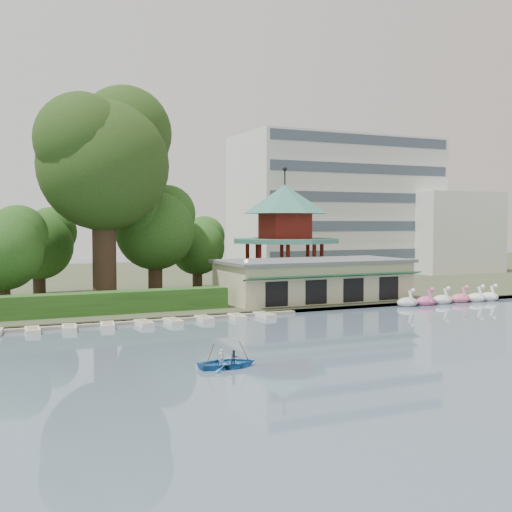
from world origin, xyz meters
TOP-DOWN VIEW (x-y plane):
  - ground_plane at (0.00, 0.00)m, footprint 220.00×220.00m
  - shore at (0.00, 52.00)m, footprint 220.00×70.00m
  - embankment at (0.00, 17.30)m, footprint 220.00×0.60m
  - dock at (-12.00, 17.20)m, footprint 34.00×1.60m
  - boathouse at (10.00, 21.97)m, footprint 18.60×9.39m
  - pavilion at (12.00, 32.00)m, footprint 12.40×12.40m
  - office_building at (32.67, 49.00)m, footprint 38.00×18.00m
  - hedge at (-15.00, 20.50)m, footprint 30.00×2.00m
  - lamp_post at (1.50, 19.00)m, footprint 0.36×0.36m
  - big_tree at (-8.83, 28.20)m, footprint 13.37×12.46m
  - small_trees at (-11.38, 31.66)m, footprint 39.45×17.07m
  - swan_boats at (22.40, 16.54)m, footprint 12.48×2.07m
  - moored_rowboats at (-12.63, 15.77)m, footprint 29.91×2.74m
  - rowboat_with_passengers at (-8.05, -0.16)m, footprint 4.66×3.38m

SIDE VIEW (x-z plane):
  - ground_plane at x=0.00m, z-range 0.00..0.00m
  - dock at x=-12.00m, z-range 0.00..0.24m
  - embankment at x=0.00m, z-range 0.00..0.30m
  - moored_rowboats at x=-12.63m, z-range 0.00..0.36m
  - shore at x=0.00m, z-range 0.00..0.40m
  - swan_boats at x=22.40m, z-range -0.56..1.35m
  - rowboat_with_passengers at x=-8.05m, z-range -0.53..1.48m
  - hedge at x=-15.00m, z-range 0.40..2.20m
  - boathouse at x=10.00m, z-range 0.42..4.32m
  - lamp_post at x=1.50m, z-range 1.20..5.48m
  - small_trees at x=-11.38m, z-range 0.61..12.07m
  - pavilion at x=12.00m, z-range 0.73..14.23m
  - office_building at x=32.67m, z-range -0.27..19.73m
  - big_tree at x=-8.83m, z-range 3.93..24.60m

